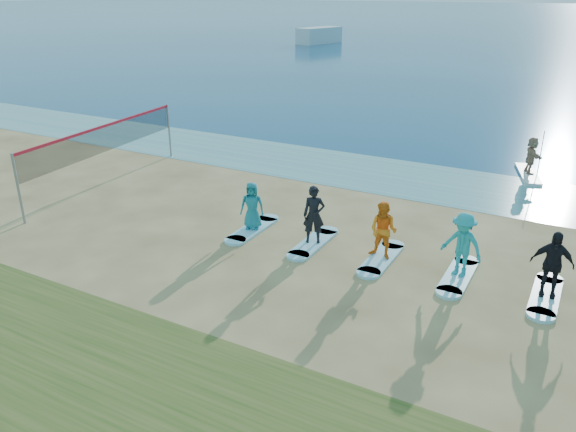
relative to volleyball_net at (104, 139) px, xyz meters
The scene contains 16 objects.
ground 10.73m from the volleyball_net, 21.37° to the right, with size 600.00×600.00×0.00m, color tan.
shallow_water 12.02m from the volleyball_net, 34.08° to the left, with size 600.00×600.00×0.00m, color teal.
volleyball_net is the anchor object (origin of this frame).
paddleboard 17.93m from the volleyball_net, 32.62° to the left, with size 0.70×3.00×0.12m, color silver.
paddleboarder 17.86m from the volleyball_net, 32.62° to the left, with size 1.45×0.46×1.57m, color tan.
boat_offshore_a 63.28m from the volleyball_net, 108.10° to the left, with size 2.67×7.15×2.20m, color silver.
surfboard_0 8.04m from the volleyball_net, ahead, with size 0.70×2.20×0.09m, color #9CE0F2.
student_0 7.88m from the volleyball_net, ahead, with size 0.78×0.51×1.60m, color #1B7782.
surfboard_1 10.24m from the volleyball_net, ahead, with size 0.70×2.20×0.09m, color #9CE0F2.
student_1 10.11m from the volleyball_net, ahead, with size 0.67×0.44×1.84m, color black.
surfboard_2 12.47m from the volleyball_net, ahead, with size 0.70×2.20×0.09m, color #9CE0F2.
student_2 12.37m from the volleyball_net, ahead, with size 0.85×0.66×1.74m, color orange.
surfboard_3 14.71m from the volleyball_net, ahead, with size 0.70×2.20×0.09m, color #9CE0F2.
student_3 14.62m from the volleyball_net, ahead, with size 1.20×0.69×1.86m, color teal.
surfboard_4 16.96m from the volleyball_net, ahead, with size 0.70×2.20×0.09m, color #9CE0F2.
student_4 16.89m from the volleyball_net, ahead, with size 1.06×0.44×1.80m, color black.
Camera 1 is at (7.26, -11.85, 7.58)m, focal length 35.00 mm.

